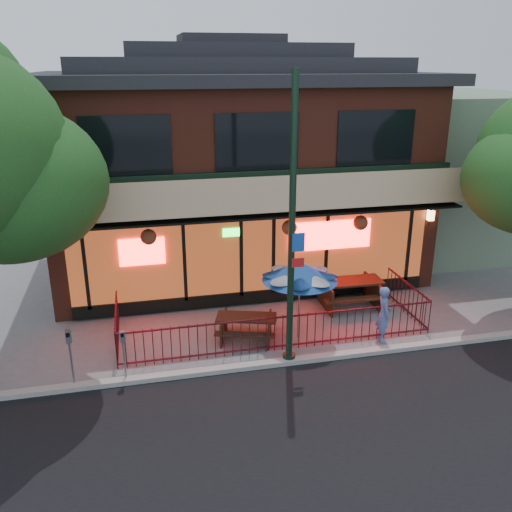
# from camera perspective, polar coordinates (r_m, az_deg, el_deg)

# --- Properties ---
(ground) EXTENTS (80.00, 80.00, 0.00)m
(ground) POSITION_cam_1_polar(r_m,az_deg,el_deg) (14.26, 3.02, -10.20)
(ground) COLOR gray
(ground) RESTS_ON ground
(curb) EXTENTS (80.00, 0.25, 0.12)m
(curb) POSITION_cam_1_polar(r_m,az_deg,el_deg) (13.82, 3.60, -10.99)
(curb) COLOR #999993
(curb) RESTS_ON ground
(restaurant_building) EXTENTS (12.96, 9.49, 8.05)m
(restaurant_building) POSITION_cam_1_polar(r_m,az_deg,el_deg) (19.53, -2.52, 10.91)
(restaurant_building) COLOR maroon
(restaurant_building) RESTS_ON ground
(neighbor_building) EXTENTS (6.00, 7.00, 6.00)m
(neighbor_building) POSITION_cam_1_polar(r_m,az_deg,el_deg) (23.57, 19.56, 8.55)
(neighbor_building) COLOR slate
(neighbor_building) RESTS_ON ground
(patio_fence) EXTENTS (8.44, 2.62, 1.00)m
(patio_fence) POSITION_cam_1_polar(r_m,az_deg,el_deg) (14.39, 2.52, -7.05)
(patio_fence) COLOR #470F17
(patio_fence) RESTS_ON ground
(street_light) EXTENTS (0.43, 0.32, 7.00)m
(street_light) POSITION_cam_1_polar(r_m,az_deg,el_deg) (12.62, 3.78, 1.39)
(street_light) COLOR black
(street_light) RESTS_ON ground
(picnic_table_left) EXTENTS (1.89, 1.65, 0.68)m
(picnic_table_left) POSITION_cam_1_polar(r_m,az_deg,el_deg) (14.72, -1.01, -7.18)
(picnic_table_left) COLOR #351D13
(picnic_table_left) RESTS_ON ground
(picnic_table_right) EXTENTS (2.02, 1.57, 0.85)m
(picnic_table_right) POSITION_cam_1_polar(r_m,az_deg,el_deg) (16.86, 9.80, -3.45)
(picnic_table_right) COLOR #362212
(picnic_table_right) RESTS_ON ground
(patio_umbrella) EXTENTS (1.99, 1.99, 2.28)m
(patio_umbrella) POSITION_cam_1_polar(r_m,az_deg,el_deg) (14.25, 4.64, -1.58)
(patio_umbrella) COLOR gray
(patio_umbrella) RESTS_ON ground
(pedestrian) EXTENTS (0.47, 0.63, 1.57)m
(pedestrian) POSITION_cam_1_polar(r_m,az_deg,el_deg) (14.90, 13.29, -5.97)
(pedestrian) COLOR #536AA7
(pedestrian) RESTS_ON ground
(parking_meter_near) EXTENTS (0.14, 0.13, 1.31)m
(parking_meter_near) POSITION_cam_1_polar(r_m,az_deg,el_deg) (13.06, -13.79, -9.36)
(parking_meter_near) COLOR gray
(parking_meter_near) RESTS_ON ground
(parking_meter_far) EXTENTS (0.15, 0.13, 1.46)m
(parking_meter_far) POSITION_cam_1_polar(r_m,az_deg,el_deg) (13.11, -19.00, -9.27)
(parking_meter_far) COLOR gray
(parking_meter_far) RESTS_ON ground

